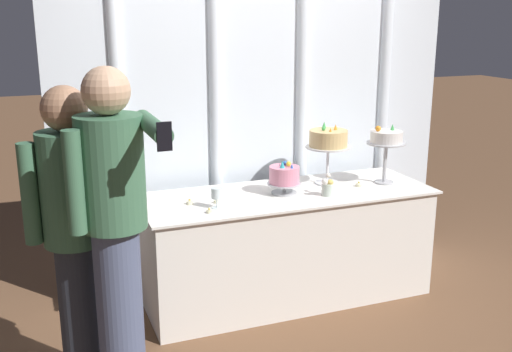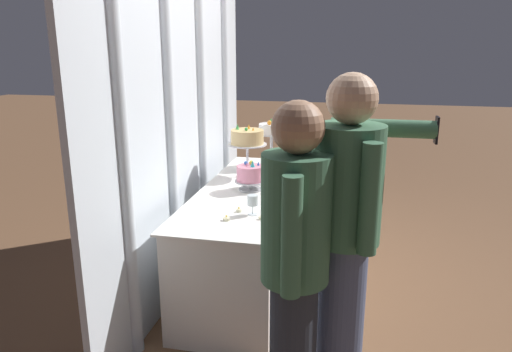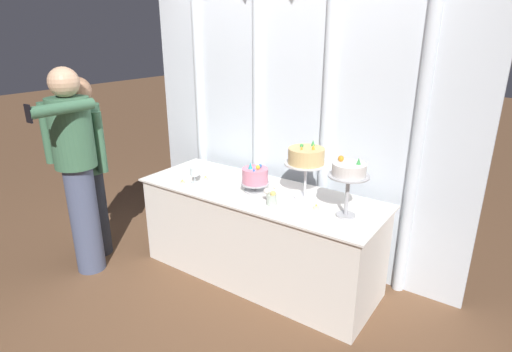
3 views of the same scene
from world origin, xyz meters
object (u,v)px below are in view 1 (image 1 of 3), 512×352
(flower_vase, at_px, (327,187))
(tealight_far_left, at_px, (190,203))
(tealight_far_right, at_px, (359,185))
(guest_man_dark_suit, at_px, (74,226))
(cake_display_rightmost, at_px, (386,140))
(wine_glass, at_px, (217,194))
(tealight_near_left, at_px, (209,211))
(tealight_near_right, at_px, (217,201))
(cake_display_leftmost, at_px, (284,177))
(cake_table, at_px, (287,245))
(guest_girl_blue_dress, at_px, (115,223))
(cake_display_center, at_px, (328,141))

(flower_vase, bearing_deg, tealight_far_left, 170.59)
(tealight_far_right, relative_size, guest_man_dark_suit, 0.03)
(cake_display_rightmost, distance_m, wine_glass, 1.30)
(tealight_near_left, xyz_separation_m, tealight_near_right, (0.10, 0.17, 0.00))
(cake_display_leftmost, height_order, tealight_far_right, cake_display_leftmost)
(cake_table, xyz_separation_m, wine_glass, (-0.54, -0.14, 0.47))
(guest_girl_blue_dress, bearing_deg, cake_display_leftmost, 31.26)
(guest_man_dark_suit, height_order, guest_girl_blue_dress, guest_girl_blue_dress)
(cake_table, relative_size, flower_vase, 13.43)
(flower_vase, height_order, tealight_near_left, flower_vase)
(cake_display_leftmost, height_order, tealight_near_right, cake_display_leftmost)
(cake_display_leftmost, bearing_deg, tealight_far_left, 179.79)
(cake_table, bearing_deg, tealight_near_left, -160.48)
(flower_vase, height_order, tealight_near_right, flower_vase)
(tealight_far_right, height_order, guest_girl_blue_dress, guest_girl_blue_dress)
(cake_display_center, relative_size, tealight_far_left, 9.95)
(tealight_far_left, distance_m, guest_man_dark_suit, 0.92)
(wine_glass, distance_m, tealight_near_left, 0.13)
(cake_display_rightmost, bearing_deg, cake_display_center, 161.52)
(cake_display_leftmost, bearing_deg, tealight_far_right, -3.50)
(guest_girl_blue_dress, bearing_deg, flower_vase, 22.04)
(tealight_near_right, bearing_deg, tealight_far_left, 167.36)
(tealight_near_right, xyz_separation_m, guest_girl_blue_dress, (-0.73, -0.70, 0.18))
(cake_table, bearing_deg, tealight_near_right, -174.91)
(cake_display_center, distance_m, guest_man_dark_suit, 1.89)
(wine_glass, xyz_separation_m, guest_man_dark_suit, (-0.88, -0.39, 0.04))
(tealight_near_right, bearing_deg, cake_display_rightmost, 0.78)
(cake_display_leftmost, height_order, flower_vase, cake_display_leftmost)
(tealight_far_left, height_order, tealight_near_left, tealight_far_left)
(tealight_near_right, height_order, guest_man_dark_suit, guest_man_dark_suit)
(tealight_far_right, bearing_deg, cake_table, 175.14)
(tealight_near_left, bearing_deg, tealight_far_right, 8.66)
(wine_glass, relative_size, guest_man_dark_suit, 0.08)
(flower_vase, height_order, guest_girl_blue_dress, guest_girl_blue_dress)
(guest_man_dark_suit, bearing_deg, cake_display_center, 19.68)
(tealight_far_left, bearing_deg, cake_display_center, 6.02)
(cake_display_center, relative_size, wine_glass, 3.30)
(guest_girl_blue_dress, bearing_deg, cake_display_rightmost, 19.97)
(cake_display_rightmost, xyz_separation_m, tealight_far_left, (-1.42, 0.02, -0.30))
(cake_display_leftmost, relative_size, flower_vase, 1.59)
(flower_vase, bearing_deg, tealight_near_right, 171.33)
(cake_display_center, bearing_deg, guest_girl_blue_dress, -151.98)
(tealight_far_left, height_order, guest_man_dark_suit, guest_man_dark_suit)
(cake_display_leftmost, relative_size, tealight_far_left, 5.47)
(wine_glass, bearing_deg, tealight_near_right, 73.85)
(cake_display_leftmost, height_order, guest_man_dark_suit, guest_man_dark_suit)
(flower_vase, xyz_separation_m, tealight_near_right, (-0.73, 0.11, -0.05))
(cake_table, bearing_deg, flower_vase, -35.90)
(cake_display_rightmost, xyz_separation_m, tealight_far_right, (-0.21, -0.02, -0.30))
(tealight_near_right, xyz_separation_m, tealight_far_right, (1.04, 0.00, 0.00))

